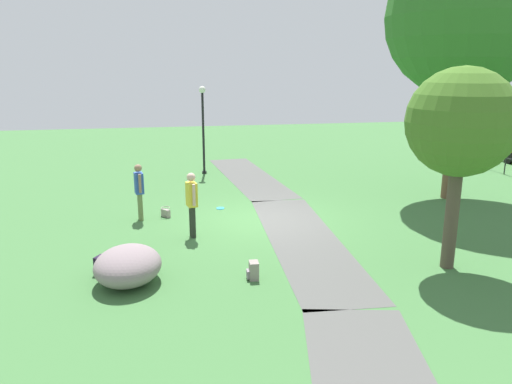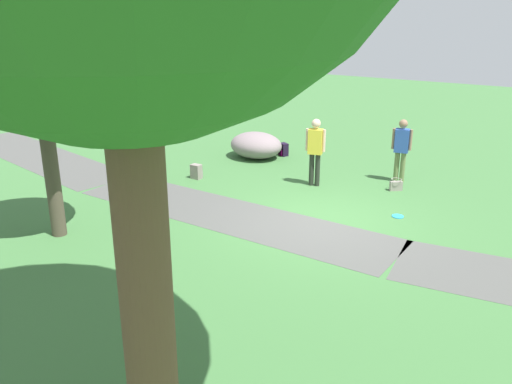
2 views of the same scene
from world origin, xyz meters
The scene contains 13 objects.
ground_plane centered at (0.00, 0.00, 0.00)m, with size 48.00×48.00×0.00m, color #3D6D39.
footpath_segment_near centered at (-6.01, 0.61, 0.00)m, with size 8.13×2.54×0.01m.
footpath_segment_mid centered at (1.96, 0.74, 0.00)m, with size 8.09×2.29×0.01m.
large_shade_tree centered at (-1.27, 6.96, 6.04)m, with size 5.16×5.16×8.65m.
young_tree_near_path centered at (4.39, 3.48, 3.33)m, with size 2.38×2.38×4.55m.
lamp_post centered at (-6.93, -1.16, 2.27)m, with size 0.28×0.28×3.70m.
lawn_boulder centered at (3.90, -3.73, 0.40)m, with size 1.89×1.66×0.79m.
woman_with_handbag centered at (-0.65, -3.63, 0.99)m, with size 0.51×0.30×1.71m.
man_near_boulder centered at (1.18, -2.18, 1.04)m, with size 0.51×0.31×1.78m.
handbag_on_grass centered at (-0.81, -2.88, 0.14)m, with size 0.38×0.38×0.31m.
backpack_by_boulder centered at (3.27, -4.36, 0.19)m, with size 0.34×0.34×0.40m.
spare_backpack_on_lawn centered at (4.21, -1.06, 0.19)m, with size 0.29×0.28×0.40m.
frisbee_on_grass centered at (-1.40, -1.12, 0.01)m, with size 0.26×0.26×0.02m.
Camera 1 is at (14.14, -2.88, 4.56)m, focal length 34.91 mm.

